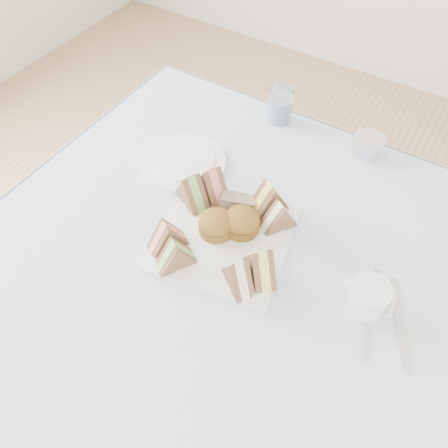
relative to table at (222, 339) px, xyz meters
The scene contains 21 objects.
floor 0.37m from the table, ahead, with size 4.00×4.00×0.00m, color #9E7751.
table is the anchor object (origin of this frame).
tablecloth 0.37m from the table, ahead, with size 1.02×1.02×0.01m, color #CBE1F8.
serving_plate 0.39m from the table, 115.24° to the left, with size 0.26×0.26×0.01m, color white.
sandwich_fl_a 0.44m from the table, 164.97° to the right, with size 0.08×0.04×0.07m, color brown, non-canonical shape.
sandwich_fl_b 0.43m from the table, 141.05° to the right, with size 0.08×0.04×0.07m, color brown, non-canonical shape.
sandwich_fr_a 0.44m from the table, ahead, with size 0.09×0.04×0.08m, color brown, non-canonical shape.
sandwich_fr_b 0.43m from the table, 27.68° to the right, with size 0.08×0.04×0.07m, color brown, non-canonical shape.
sandwich_bl_a 0.46m from the table, 144.12° to the left, with size 0.09×0.04×0.08m, color brown, non-canonical shape.
sandwich_bl_b 0.46m from the table, 128.20° to the left, with size 0.09×0.04×0.08m, color brown, non-canonical shape.
sandwich_br_a 0.45m from the table, 66.78° to the left, with size 0.08×0.04×0.07m, color brown, non-canonical shape.
sandwich_br_b 0.46m from the table, 83.50° to the left, with size 0.09×0.04×0.08m, color brown, non-canonical shape.
scone_left 0.42m from the table, 129.57° to the left, with size 0.07×0.07×0.05m, color brown.
scone_right 0.42m from the table, 91.79° to the left, with size 0.08×0.08×0.05m, color brown.
pastry_slice 0.43m from the table, 105.27° to the left, with size 0.07×0.03×0.04m, color beige.
side_plate 0.48m from the table, 139.11° to the left, with size 0.20×0.20×0.01m, color white.
water_glass 0.63m from the table, 103.07° to the left, with size 0.06×0.06×0.09m, color white.
tea_strainer 0.62m from the table, 73.75° to the left, with size 0.08×0.08×0.04m, color silver.
knife 0.52m from the table, ahead, with size 0.01×0.19×0.00m, color silver.
fork 0.48m from the table, ahead, with size 0.01×0.16×0.00m, color silver.
creamer_jug 0.50m from the table, 11.69° to the left, with size 0.07×0.07×0.06m, color white.
Camera 1 is at (0.26, -0.40, 1.48)m, focal length 35.00 mm.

